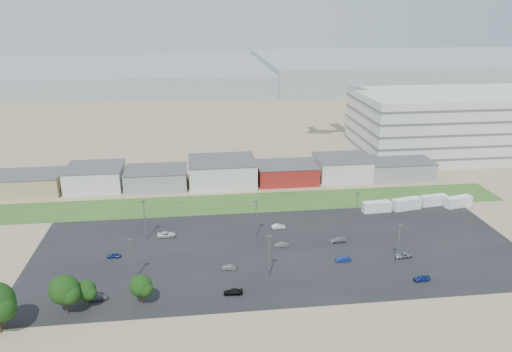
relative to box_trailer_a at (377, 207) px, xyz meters
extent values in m
plane|color=#8F7A5B|center=(-37.40, -40.56, -1.55)|extent=(700.00, 700.00, 0.00)
cube|color=black|center=(-32.40, -20.56, -1.55)|extent=(120.00, 50.00, 0.01)
cube|color=#2E5720|center=(-37.40, 11.44, -1.54)|extent=(160.00, 16.00, 0.02)
cube|color=silver|center=(52.60, 54.44, 10.95)|extent=(80.00, 40.00, 25.00)
imported|color=#A5A5AA|center=(-3.45, -27.87, -0.98)|extent=(4.24, 2.21, 1.14)
imported|color=navy|center=(-18.32, -27.93, -0.94)|extent=(3.76, 1.49, 1.22)
imported|color=navy|center=(-3.68, -38.64, -0.92)|extent=(3.86, 1.86, 1.27)
imported|color=black|center=(-45.36, -38.92, -0.97)|extent=(4.10, 1.93, 1.16)
imported|color=#595B5E|center=(-45.39, -28.50, -1.00)|extent=(3.45, 1.60, 1.09)
imported|color=navy|center=(-72.50, -19.38, -1.00)|extent=(3.26, 1.42, 1.09)
imported|color=#595B5E|center=(-31.44, -18.74, -0.99)|extent=(3.43, 1.23, 1.13)
imported|color=silver|center=(-60.46, -9.41, -0.90)|extent=(4.78, 2.32, 1.31)
imported|color=#595B5E|center=(-73.17, -37.57, -0.92)|extent=(4.42, 1.97, 1.26)
imported|color=silver|center=(-30.42, -7.96, -0.94)|extent=(3.84, 1.76, 1.22)
imported|color=#A5A5AA|center=(-16.93, -18.08, -0.93)|extent=(4.42, 2.07, 1.25)
camera|label=1|loc=(-51.78, -129.68, 56.01)|focal=35.00mm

